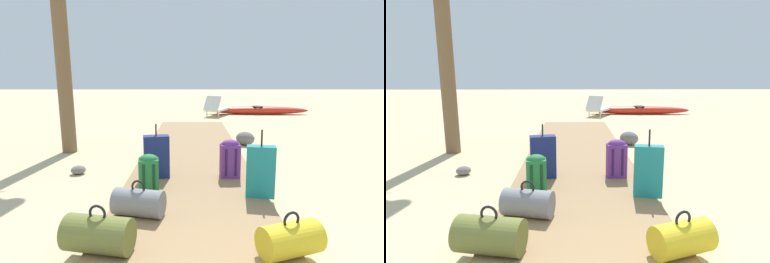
% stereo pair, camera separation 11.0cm
% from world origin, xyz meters
% --- Properties ---
extents(ground_plane, '(60.00, 60.00, 0.00)m').
position_xyz_m(ground_plane, '(0.00, 3.92, 0.00)').
color(ground_plane, '#CCB789').
extents(boardwalk, '(1.98, 9.79, 0.08)m').
position_xyz_m(boardwalk, '(0.00, 4.89, 0.04)').
color(boardwalk, '#9E7A51').
rests_on(boardwalk, ground).
extents(duffel_bag_yellow, '(0.61, 0.47, 0.42)m').
position_xyz_m(duffel_bag_yellow, '(0.86, 1.80, 0.23)').
color(duffel_bag_yellow, gold).
rests_on(duffel_bag_yellow, boardwalk).
extents(suitcase_teal, '(0.39, 0.23, 0.89)m').
position_xyz_m(suitcase_teal, '(0.88, 3.19, 0.42)').
color(suitcase_teal, '#197A7F').
rests_on(suitcase_teal, boardwalk).
extents(backpack_purple, '(0.31, 0.23, 0.59)m').
position_xyz_m(backpack_purple, '(0.58, 3.99, 0.39)').
color(backpack_purple, '#6B2D84').
rests_on(backpack_purple, boardwalk).
extents(duffel_bag_olive, '(0.66, 0.45, 0.45)m').
position_xyz_m(duffel_bag_olive, '(-0.85, 1.87, 0.25)').
color(duffel_bag_olive, olive).
rests_on(duffel_bag_olive, boardwalk).
extents(backpack_green, '(0.29, 0.26, 0.53)m').
position_xyz_m(backpack_green, '(-0.59, 3.35, 0.36)').
color(backpack_green, '#237538').
rests_on(backpack_green, boardwalk).
extents(duffel_bag_grey, '(0.62, 0.43, 0.42)m').
position_xyz_m(duffel_bag_grey, '(-0.61, 2.61, 0.24)').
color(duffel_bag_grey, slate).
rests_on(duffel_bag_grey, boardwalk).
extents(suitcase_navy, '(0.42, 0.27, 0.84)m').
position_xyz_m(suitcase_navy, '(-0.56, 3.99, 0.41)').
color(suitcase_navy, navy).
rests_on(suitcase_navy, boardwalk).
extents(lounge_chair, '(1.20, 1.62, 0.82)m').
position_xyz_m(lounge_chair, '(0.97, 11.92, 0.33)').
color(lounge_chair, white).
rests_on(lounge_chair, ground).
extents(kayak, '(4.19, 0.75, 0.34)m').
position_xyz_m(kayak, '(2.72, 12.48, 0.17)').
color(kayak, red).
rests_on(kayak, ground).
extents(rock_left_near, '(0.33, 0.32, 0.14)m').
position_xyz_m(rock_left_near, '(-1.93, 4.39, 0.07)').
color(rock_left_near, slate).
rests_on(rock_left_near, ground).
extents(rock_right_far, '(0.60, 0.61, 0.31)m').
position_xyz_m(rock_right_far, '(1.26, 6.63, 0.16)').
color(rock_right_far, slate).
rests_on(rock_right_far, ground).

